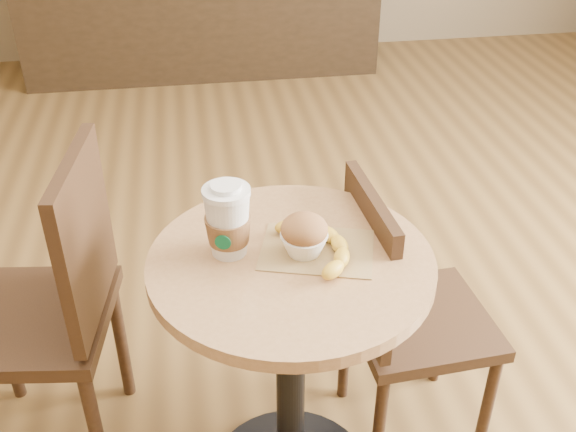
{
  "coord_description": "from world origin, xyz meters",
  "views": [
    {
      "loc": [
        -0.12,
        -1.18,
        1.6
      ],
      "look_at": [
        0.06,
        -0.0,
        0.83
      ],
      "focal_mm": 42.0,
      "sensor_mm": 36.0,
      "label": 1
    }
  ],
  "objects_px": {
    "chair_left": "(51,304)",
    "muffin": "(304,235)",
    "cafe_table": "(291,345)",
    "coffee_cup": "(228,223)",
    "banana": "(317,247)",
    "chair_right": "(401,311)"
  },
  "relations": [
    {
      "from": "cafe_table",
      "to": "chair_right",
      "type": "relative_size",
      "value": 0.92
    },
    {
      "from": "chair_right",
      "to": "muffin",
      "type": "bearing_deg",
      "value": 109.42
    },
    {
      "from": "coffee_cup",
      "to": "banana",
      "type": "height_order",
      "value": "coffee_cup"
    },
    {
      "from": "cafe_table",
      "to": "chair_right",
      "type": "xyz_separation_m",
      "value": [
        0.31,
        0.13,
        -0.05
      ]
    },
    {
      "from": "chair_right",
      "to": "coffee_cup",
      "type": "distance_m",
      "value": 0.59
    },
    {
      "from": "chair_right",
      "to": "muffin",
      "type": "distance_m",
      "value": 0.47
    },
    {
      "from": "cafe_table",
      "to": "banana",
      "type": "bearing_deg",
      "value": 3.7
    },
    {
      "from": "cafe_table",
      "to": "muffin",
      "type": "relative_size",
      "value": 7.3
    },
    {
      "from": "coffee_cup",
      "to": "muffin",
      "type": "xyz_separation_m",
      "value": [
        0.16,
        -0.03,
        -0.03
      ]
    },
    {
      "from": "cafe_table",
      "to": "muffin",
      "type": "height_order",
      "value": "muffin"
    },
    {
      "from": "coffee_cup",
      "to": "muffin",
      "type": "bearing_deg",
      "value": 6.66
    },
    {
      "from": "muffin",
      "to": "banana",
      "type": "relative_size",
      "value": 0.44
    },
    {
      "from": "chair_left",
      "to": "banana",
      "type": "distance_m",
      "value": 0.72
    },
    {
      "from": "cafe_table",
      "to": "chair_left",
      "type": "xyz_separation_m",
      "value": [
        -0.57,
        0.24,
        -0.0
      ]
    },
    {
      "from": "chair_left",
      "to": "muffin",
      "type": "relative_size",
      "value": 8.82
    },
    {
      "from": "chair_left",
      "to": "muffin",
      "type": "height_order",
      "value": "chair_left"
    },
    {
      "from": "cafe_table",
      "to": "coffee_cup",
      "type": "bearing_deg",
      "value": 162.11
    },
    {
      "from": "cafe_table",
      "to": "coffee_cup",
      "type": "distance_m",
      "value": 0.35
    },
    {
      "from": "chair_left",
      "to": "muffin",
      "type": "xyz_separation_m",
      "value": [
        0.6,
        -0.23,
        0.3
      ]
    },
    {
      "from": "banana",
      "to": "chair_left",
      "type": "bearing_deg",
      "value": 143.85
    },
    {
      "from": "coffee_cup",
      "to": "cafe_table",
      "type": "bearing_deg",
      "value": -0.41
    },
    {
      "from": "coffee_cup",
      "to": "banana",
      "type": "relative_size",
      "value": 0.72
    }
  ]
}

